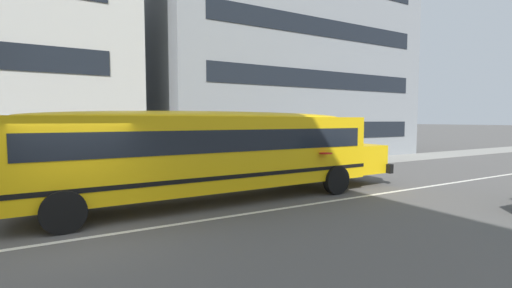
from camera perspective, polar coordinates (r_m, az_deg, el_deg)
name	(u,v)px	position (r m, az deg, el deg)	size (l,w,h in m)	color
ground_plane	(79,239)	(8.65, -27.23, -13.80)	(400.00, 400.00, 0.00)	#54514F
sidewalk_far	(71,185)	(15.72, -28.25, -5.91)	(120.00, 3.00, 0.01)	gray
lane_centreline	(79,239)	(8.65, -27.23, -13.78)	(110.00, 0.16, 0.01)	silver
school_bus	(218,148)	(11.08, -6.22, -0.60)	(12.80, 3.03, 2.85)	yellow
apartment_block_far_centre	(277,67)	(26.97, 3.47, 12.65)	(18.64, 10.87, 13.30)	gray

